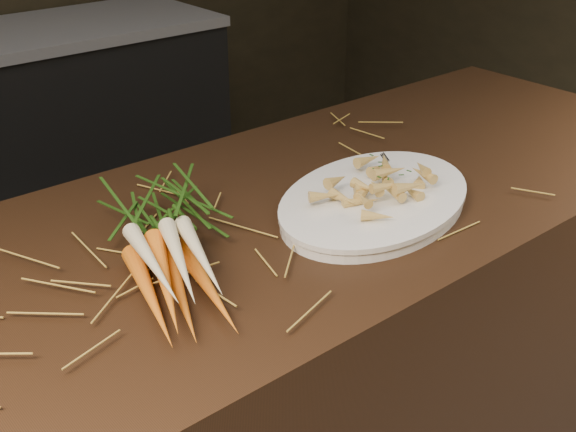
{
  "coord_description": "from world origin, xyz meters",
  "views": [
    {
      "loc": [
        -0.52,
        -0.59,
        1.49
      ],
      "look_at": [
        0.12,
        0.18,
        0.96
      ],
      "focal_mm": 45.0,
      "sensor_mm": 36.0,
      "label": 1
    }
  ],
  "objects": [
    {
      "name": "roasted_veg_heap",
      "position": [
        0.33,
        0.2,
        0.95
      ],
      "size": [
        0.24,
        0.2,
        0.05
      ],
      "primitive_type": null,
      "rotation": [
        0.0,
        0.0,
        0.27
      ],
      "color": "tan",
      "rests_on": "serving_platter"
    },
    {
      "name": "serving_platter",
      "position": [
        0.33,
        0.2,
        0.91
      ],
      "size": [
        0.49,
        0.39,
        0.02
      ],
      "primitive_type": null,
      "rotation": [
        0.0,
        0.0,
        0.27
      ],
      "color": "white",
      "rests_on": "main_counter"
    },
    {
      "name": "serving_fork",
      "position": [
        0.48,
        0.22,
        0.92
      ],
      "size": [
        0.1,
        0.15,
        0.0
      ],
      "primitive_type": "cube",
      "rotation": [
        0.0,
        0.0,
        -0.54
      ],
      "color": "silver",
      "rests_on": "serving_platter"
    },
    {
      "name": "straw_bedding",
      "position": [
        0.0,
        0.3,
        0.91
      ],
      "size": [
        1.4,
        0.6,
        0.02
      ],
      "primitive_type": null,
      "color": "olive",
      "rests_on": "main_counter"
    },
    {
      "name": "root_veg_bunch",
      "position": [
        -0.05,
        0.3,
        0.94
      ],
      "size": [
        0.28,
        0.47,
        0.09
      ],
      "rotation": [
        0.0,
        0.0,
        -0.36
      ],
      "color": "#CF5916",
      "rests_on": "main_counter"
    },
    {
      "name": "back_counter",
      "position": [
        0.3,
        2.18,
        0.42
      ],
      "size": [
        1.82,
        0.62,
        0.84
      ],
      "color": "black",
      "rests_on": "ground"
    }
  ]
}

